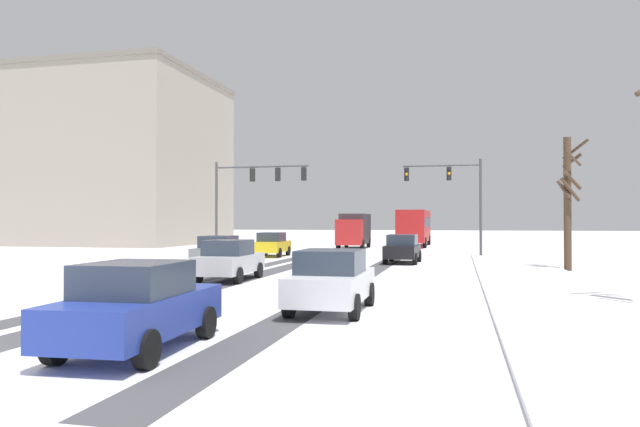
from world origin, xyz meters
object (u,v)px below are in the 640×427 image
car_yellow_cab_lead (272,244)px  car_blue_sixth (138,306)px  car_black_second (403,249)px  bare_tree_sidewalk_mid (568,199)px  car_white_fifth (332,280)px  bus_oncoming (414,225)px  traffic_signal_near_left (253,186)px  office_building_far_left_block (96,161)px  car_grey_third (219,251)px  traffic_signal_near_right (453,188)px  car_silver_fourth (229,260)px  box_truck_delivery (354,230)px

car_yellow_cab_lead → car_blue_sixth: same height
car_black_second → bare_tree_sidewalk_mid: 9.25m
car_yellow_cab_lead → bare_tree_sidewalk_mid: bare_tree_sidewalk_mid is taller
car_white_fifth → car_blue_sixth: size_ratio=0.98×
car_white_fifth → car_blue_sixth: same height
car_white_fifth → car_black_second: bearing=89.6°
car_yellow_cab_lead → bus_oncoming: (8.08, 19.03, 1.18)m
bus_oncoming → car_yellow_cab_lead: bearing=-113.0°
traffic_signal_near_left → office_building_far_left_block: 30.04m
car_yellow_cab_lead → car_grey_third: size_ratio=1.00×
car_grey_third → office_building_far_left_block: office_building_far_left_block is taller
car_blue_sixth → car_white_fifth: bearing=65.3°
traffic_signal_near_left → car_yellow_cab_lead: traffic_signal_near_left is taller
traffic_signal_near_right → car_silver_fourth: bearing=-115.3°
traffic_signal_near_left → car_blue_sixth: traffic_signal_near_left is taller
car_yellow_cab_lead → car_silver_fourth: size_ratio=1.01×
office_building_far_left_block → traffic_signal_near_right: bearing=-22.5°
bus_oncoming → car_grey_third: bearing=-105.7°
car_grey_third → box_truck_delivery: box_truck_delivery is taller
traffic_signal_near_right → car_silver_fourth: 20.38m
traffic_signal_near_right → car_yellow_cab_lead: bearing=-168.3°
traffic_signal_near_left → car_silver_fourth: size_ratio=1.63×
traffic_signal_near_right → car_grey_third: 17.00m
traffic_signal_near_right → car_blue_sixth: size_ratio=1.56×
car_black_second → car_silver_fourth: size_ratio=1.00×
car_white_fifth → box_truck_delivery: 35.90m
car_grey_third → box_truck_delivery: size_ratio=0.56×
car_blue_sixth → bus_oncoming: size_ratio=0.38×
car_black_second → car_white_fifth: size_ratio=1.01×
bus_oncoming → car_blue_sixth: bearing=-91.9°
box_truck_delivery → office_building_far_left_block: size_ratio=0.31×
bus_oncoming → box_truck_delivery: bearing=-127.4°
car_blue_sixth → box_truck_delivery: size_ratio=0.56×
bare_tree_sidewalk_mid → car_silver_fourth: bearing=-150.1°
car_grey_third → car_black_second: bearing=29.4°
car_silver_fourth → bare_tree_sidewalk_mid: bare_tree_sidewalk_mid is taller
car_white_fifth → bare_tree_sidewalk_mid: (8.33, 15.06, 2.64)m
car_black_second → car_grey_third: bearing=-150.6°
car_white_fifth → box_truck_delivery: size_ratio=0.55×
traffic_signal_near_right → car_black_second: traffic_signal_near_right is taller
box_truck_delivery → bare_tree_sidewalk_mid: 24.79m
car_grey_third → car_white_fifth: (8.86, -13.37, 0.00)m
car_white_fifth → traffic_signal_near_left: bearing=114.5°
car_silver_fourth → car_grey_third: bearing=116.3°
bus_oncoming → traffic_signal_near_left: bearing=-117.4°
traffic_signal_near_left → car_black_second: bearing=-23.8°
car_silver_fourth → car_blue_sixth: (3.23, -12.34, 0.00)m
car_silver_fourth → car_yellow_cab_lead: bearing=101.9°
bare_tree_sidewalk_mid → traffic_signal_near_right: bearing=118.6°
traffic_signal_near_left → traffic_signal_near_right: bearing=8.3°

